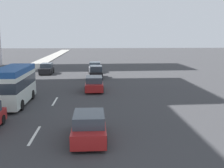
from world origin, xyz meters
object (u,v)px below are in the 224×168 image
Objects in this scene: pedestrian_by_tree at (0,78)px; car_lead at (89,127)px; minibus_fifth at (14,84)px; car_second at (94,84)px; car_seventh at (96,72)px; car_sixth at (95,67)px; car_fourth at (47,69)px.

car_lead is at bearing 45.51° from pedestrian_by_tree.
car_lead is at bearing 37.23° from minibus_fifth.
car_seventh is at bearing -1.75° from car_second.
car_lead reaches higher than car_second.
car_sixth is at bearing -0.38° from car_second.
car_second is 1.02× the size of car_seventh.
car_lead is 22.92m from car_seventh.
car_sixth is (15.14, -0.10, 0.05)m from car_second.
car_seventh is at bearing 57.60° from car_fourth.
car_sixth is at bearing 101.55° from car_fourth.
car_sixth is 2.70× the size of pedestrian_by_tree.
car_fourth is at bearing 28.02° from car_second.
car_seventh is (22.91, -0.55, 0.06)m from car_lead.
pedestrian_by_tree is at bearing -155.12° from minibus_fifth.
car_fourth is (27.69, 6.98, 0.02)m from car_lead.
pedestrian_by_tree is at bearing 31.31° from car_lead.
pedestrian_by_tree reaches higher than car_second.
car_second is at bearing 28.02° from car_fourth.
car_sixth reaches higher than car_lead.
minibus_fifth is 9.87m from pedestrian_by_tree.
car_fourth is 19.23m from minibus_fifth.
car_second is at bearing 87.01° from pedestrian_by_tree.
car_lead is at bearing 178.87° from car_second.
car_sixth is at bearing 151.25° from pedestrian_by_tree.
car_second is 8.79m from minibus_fifth.
pedestrian_by_tree is at bearing 72.80° from car_second.
car_sixth is 16.10m from pedestrian_by_tree.
minibus_fifth is 21.82m from car_sixth.
pedestrian_by_tree is at bearing 137.04° from car_sixth.
car_lead is 1.01× the size of car_sixth.
car_lead is 28.56m from car_fourth.
car_seventh is (-4.78, -7.53, 0.03)m from car_fourth.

